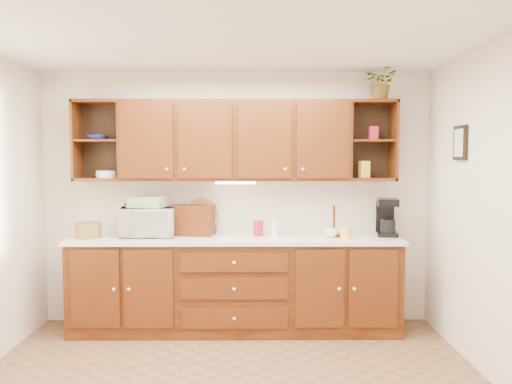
{
  "coord_description": "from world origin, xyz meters",
  "views": [
    {
      "loc": [
        0.18,
        -3.44,
        1.73
      ],
      "look_at": [
        0.2,
        1.15,
        1.4
      ],
      "focal_mm": 35.0,
      "sensor_mm": 36.0,
      "label": 1
    }
  ],
  "objects_px": {
    "potted_plant": "(381,83)",
    "coffee_maker": "(387,218)",
    "microwave": "(148,222)",
    "bread_box": "(193,220)"
  },
  "relations": [
    {
      "from": "potted_plant",
      "to": "coffee_maker",
      "type": "bearing_deg",
      "value": -19.88
    },
    {
      "from": "microwave",
      "to": "bread_box",
      "type": "height_order",
      "value": "bread_box"
    },
    {
      "from": "potted_plant",
      "to": "microwave",
      "type": "bearing_deg",
      "value": -178.36
    },
    {
      "from": "potted_plant",
      "to": "bread_box",
      "type": "bearing_deg",
      "value": 179.09
    },
    {
      "from": "coffee_maker",
      "to": "potted_plant",
      "type": "bearing_deg",
      "value": 170.2
    },
    {
      "from": "bread_box",
      "to": "potted_plant",
      "type": "bearing_deg",
      "value": 8.89
    },
    {
      "from": "microwave",
      "to": "coffee_maker",
      "type": "relative_size",
      "value": 1.41
    },
    {
      "from": "coffee_maker",
      "to": "potted_plant",
      "type": "xyz_separation_m",
      "value": [
        -0.07,
        0.03,
        1.34
      ]
    },
    {
      "from": "microwave",
      "to": "bread_box",
      "type": "relative_size",
      "value": 1.23
    },
    {
      "from": "microwave",
      "to": "bread_box",
      "type": "distance_m",
      "value": 0.44
    }
  ]
}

